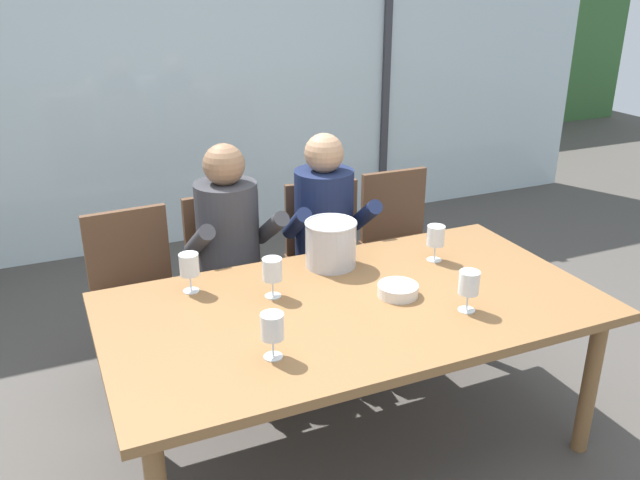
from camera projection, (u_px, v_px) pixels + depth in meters
name	position (u px, v px, depth m)	size (l,w,h in m)	color
ground	(275.00, 339.00, 3.88)	(14.00, 14.00, 0.00)	#4C4742
window_glass_panel	(189.00, 72.00, 4.85)	(7.25, 0.03, 2.60)	silver
window_mullion_right	(386.00, 61.00, 5.44)	(0.06, 0.06, 2.60)	#38383D
hillside_vineyard	(123.00, 54.00, 7.77)	(13.25, 2.40, 2.15)	#386633
dining_table	(354.00, 317.00, 2.78)	(2.05, 1.10, 0.72)	olive
chair_near_curtain	(135.00, 286.00, 3.34)	(0.46, 0.46, 0.90)	brown
chair_left_of_center	(230.00, 265.00, 3.58)	(0.46, 0.46, 0.90)	brown
chair_center	(326.00, 250.00, 3.76)	(0.50, 0.50, 0.90)	brown
chair_right_of_center	(401.00, 235.00, 3.97)	(0.45, 0.45, 0.90)	brown
person_charcoal_jacket	(234.00, 247.00, 3.36)	(0.48, 0.63, 1.22)	#38383D
person_navy_polo	(329.00, 231.00, 3.56)	(0.49, 0.63, 1.22)	#192347
ice_bucket_primary	(331.00, 243.00, 3.06)	(0.24, 0.24, 0.22)	#B7B7BC
tasting_bowl	(398.00, 290.00, 2.81)	(0.17, 0.17, 0.05)	silver
wine_glass_by_left_taster	(436.00, 237.00, 3.11)	(0.08, 0.08, 0.17)	silver
wine_glass_near_bucket	(272.00, 328.00, 2.33)	(0.08, 0.08, 0.17)	silver
wine_glass_center_pour	(272.00, 271.00, 2.77)	(0.08, 0.08, 0.17)	silver
wine_glass_by_right_taster	(469.00, 284.00, 2.65)	(0.08, 0.08, 0.17)	silver
wine_glass_spare_empty	(189.00, 266.00, 2.81)	(0.08, 0.08, 0.17)	silver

